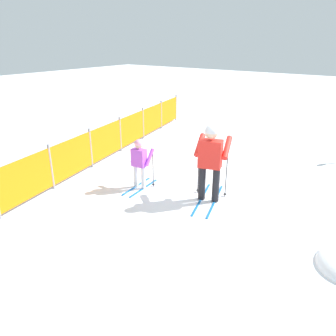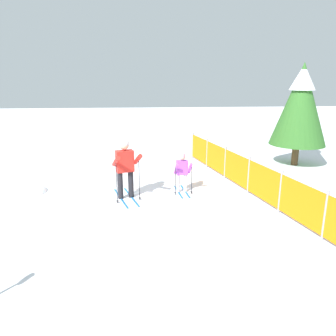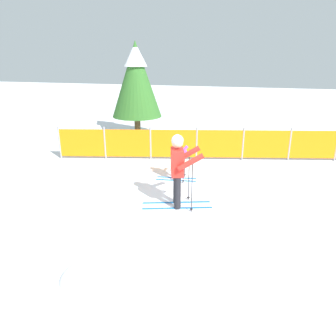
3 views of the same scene
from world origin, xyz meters
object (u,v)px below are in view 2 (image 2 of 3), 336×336
at_px(skier_child, 182,170).
at_px(safety_fence, 263,183).
at_px(skier_adult, 125,163).
at_px(conifer_far, 301,103).

distance_m(skier_child, safety_fence, 2.39).
relative_size(skier_adult, safety_fence, 0.16).
xyz_separation_m(safety_fence, conifer_far, (-3.89, 2.76, 1.90)).
xyz_separation_m(skier_adult, skier_child, (-0.40, 1.68, -0.33)).
relative_size(skier_adult, conifer_far, 0.44).
xyz_separation_m(skier_child, conifer_far, (-2.88, 4.92, 1.74)).
bearing_deg(skier_adult, conifer_far, 99.84).
bearing_deg(safety_fence, skier_child, -115.03).
relative_size(safety_fence, conifer_far, 2.71).
relative_size(skier_child, safety_fence, 0.11).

